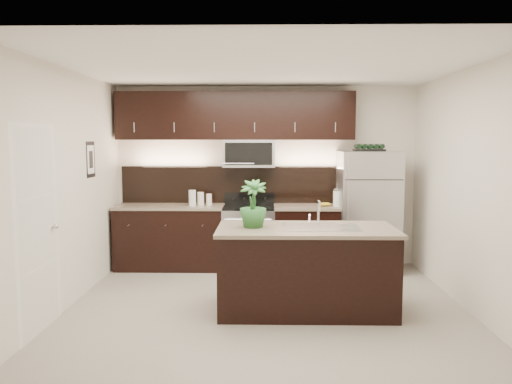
% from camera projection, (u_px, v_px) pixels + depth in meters
% --- Properties ---
extents(ground, '(4.50, 4.50, 0.00)m').
position_uv_depth(ground, '(266.00, 305.00, 5.74)').
color(ground, gray).
rests_on(ground, ground).
extents(room_walls, '(4.52, 4.02, 2.71)m').
position_uv_depth(room_walls, '(256.00, 158.00, 5.53)').
color(room_walls, beige).
rests_on(room_walls, ground).
extents(counter_run, '(3.51, 0.65, 0.94)m').
position_uv_depth(counter_run, '(235.00, 237.00, 7.38)').
color(counter_run, black).
rests_on(counter_run, ground).
extents(upper_fixtures, '(3.49, 0.40, 1.66)m').
position_uv_depth(upper_fixtures, '(237.00, 124.00, 7.35)').
color(upper_fixtures, black).
rests_on(upper_fixtures, counter_run).
extents(island, '(1.96, 0.96, 0.94)m').
position_uv_depth(island, '(306.00, 269.00, 5.53)').
color(island, black).
rests_on(island, ground).
extents(sink_faucet, '(0.84, 0.50, 0.28)m').
position_uv_depth(sink_faucet, '(320.00, 226.00, 5.49)').
color(sink_faucet, silver).
rests_on(sink_faucet, island).
extents(refrigerator, '(0.84, 0.76, 1.74)m').
position_uv_depth(refrigerator, '(368.00, 211.00, 7.25)').
color(refrigerator, '#B2B2B7').
rests_on(refrigerator, ground).
extents(wine_rack, '(0.43, 0.27, 0.10)m').
position_uv_depth(wine_rack, '(369.00, 148.00, 7.15)').
color(wine_rack, black).
rests_on(wine_rack, refrigerator).
extents(plant, '(0.30, 0.30, 0.52)m').
position_uv_depth(plant, '(253.00, 204.00, 5.48)').
color(plant, '#245C25').
rests_on(plant, island).
extents(canisters, '(0.33, 0.19, 0.23)m').
position_uv_depth(canisters, '(199.00, 199.00, 7.32)').
color(canisters, silver).
rests_on(canisters, counter_run).
extents(french_press, '(0.12, 0.12, 0.34)m').
position_uv_depth(french_press, '(337.00, 197.00, 7.24)').
color(french_press, silver).
rests_on(french_press, counter_run).
extents(bananas, '(0.22, 0.20, 0.06)m').
position_uv_depth(bananas, '(321.00, 204.00, 7.23)').
color(bananas, gold).
rests_on(bananas, counter_run).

